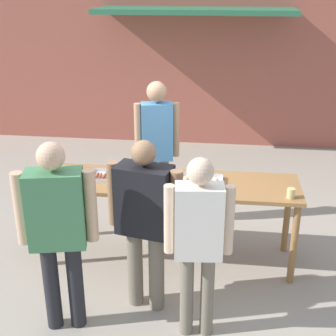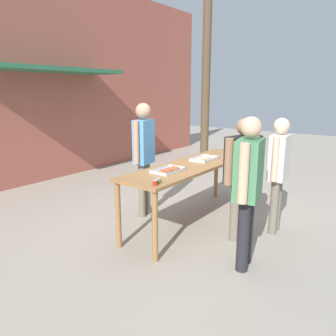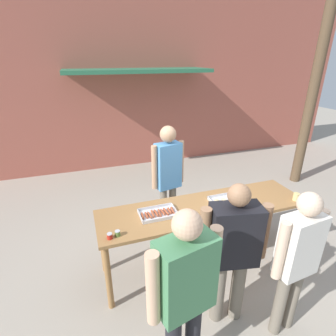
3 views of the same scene
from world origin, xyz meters
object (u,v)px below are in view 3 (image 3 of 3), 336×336
Objects in this scene: person_customer_with_cup at (297,255)px; beer_cup at (296,197)px; condiment_jar_mustard at (110,236)px; condiment_jar_ketchup at (118,233)px; food_tray_sausages at (158,213)px; person_customer_waiting_in_line at (233,246)px; utility_pole at (325,33)px; person_customer_holding_hotdog at (185,288)px; person_server_behind_table at (168,172)px; food_tray_buns at (227,200)px.

beer_cup is at bearing -138.01° from person_customer_with_cup.
condiment_jar_mustard is 0.09m from condiment_jar_ketchup.
food_tray_sausages is at bearing 25.55° from condiment_jar_ketchup.
beer_cup is at bearing 0.22° from condiment_jar_mustard.
utility_pole is (3.36, 2.56, 2.12)m from person_customer_waiting_in_line.
person_customer_holding_hotdog is at bearing -144.04° from utility_pole.
food_tray_sausages is 7.06× the size of condiment_jar_mustard.
condiment_jar_mustard is 0.04× the size of person_server_behind_table.
person_customer_waiting_in_line is (0.51, -0.84, 0.03)m from food_tray_sausages.
person_customer_waiting_in_line is (1.12, -0.57, 0.01)m from condiment_jar_mustard.
person_customer_waiting_in_line is at bearing -96.59° from person_server_behind_table.
person_server_behind_table reaches higher than food_tray_buns.
condiment_jar_mustard is 2.45m from beer_cup.
beer_cup is 1.78m from person_server_behind_table.
person_customer_waiting_in_line is at bearing -58.68° from food_tray_sausages.
utility_pole is at bearing 24.06° from condiment_jar_ketchup.
food_tray_sausages is 0.67m from condiment_jar_mustard.
utility_pole is (4.02, 2.92, 2.07)m from person_customer_holding_hotdog.
food_tray_buns is 7.09× the size of condiment_jar_ketchup.
person_customer_waiting_in_line is (0.12, -1.61, -0.14)m from person_server_behind_table.
beer_cup is (1.83, -0.26, 0.04)m from food_tray_sausages.
food_tray_buns is 0.27× the size of person_customer_waiting_in_line.
condiment_jar_ketchup is 0.63× the size of beer_cup.
person_customer_waiting_in_line is 4.73m from utility_pole.
person_server_behind_table is at bearing 144.64° from beer_cup.
food_tray_buns is 1.59m from condiment_jar_mustard.
person_customer_waiting_in_line is at bearing -142.75° from utility_pole.
person_customer_with_cup is at bearing -83.22° from person_server_behind_table.
food_tray_sausages is 7.06× the size of condiment_jar_ketchup.
beer_cup is at bearing -135.94° from utility_pole.
person_customer_waiting_in_line is at bearing -37.77° from person_customer_with_cup.
person_server_behind_table reaches higher than person_customer_with_cup.
person_server_behind_table is at bearing 47.96° from condiment_jar_ketchup.
food_tray_buns is at bearing -149.64° from utility_pole.
person_customer_holding_hotdog is (-1.10, -1.21, 0.08)m from food_tray_buns.
person_server_behind_table is (-1.44, 1.03, 0.13)m from beer_cup.
condiment_jar_ketchup is at bearing -143.04° from person_server_behind_table.
person_customer_with_cup is at bearing -132.80° from beer_cup.
beer_cup is 0.02× the size of utility_pole.
person_customer_holding_hotdog is (-1.98, -0.94, 0.05)m from beer_cup.
food_tray_buns is 1.16m from person_customer_with_cup.
person_customer_holding_hotdog is at bearing -154.55° from beer_cup.
food_tray_buns is at bearing 0.13° from food_tray_sausages.
condiment_jar_mustard is 1.04m from person_customer_holding_hotdog.
person_customer_waiting_in_line is (1.04, -0.59, 0.01)m from condiment_jar_ketchup.
utility_pole is at bearing 23.86° from food_tray_sausages.
food_tray_buns is 0.92m from beer_cup.
condiment_jar_mustard is 1.00× the size of condiment_jar_ketchup.
condiment_jar_mustard is (-1.56, -0.27, 0.01)m from food_tray_buns.
condiment_jar_ketchup is 0.04× the size of person_server_behind_table.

